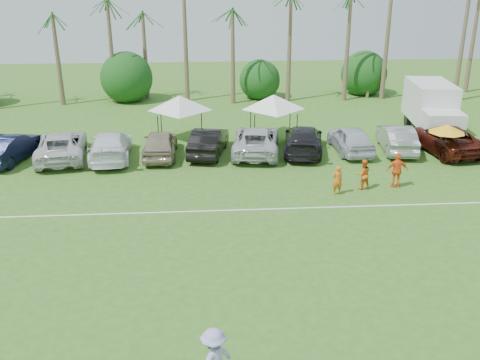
{
  "coord_description": "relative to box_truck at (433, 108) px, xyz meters",
  "views": [
    {
      "loc": [
        0.65,
        -9.97,
        11.07
      ],
      "look_at": [
        2.4,
        13.99,
        1.6
      ],
      "focal_mm": 40.0,
      "sensor_mm": 36.0,
      "label": 1
    }
  ],
  "objects": [
    {
      "name": "field_lines",
      "position": [
        -17.01,
        -18.09,
        -1.91
      ],
      "size": [
        80.0,
        12.1,
        0.01
      ],
      "color": "white",
      "rests_on": "ground"
    },
    {
      "name": "palm_tree_4",
      "position": [
        -21.01,
        11.91,
        5.56
      ],
      "size": [
        2.4,
        2.4,
        8.9
      ],
      "color": "brown",
      "rests_on": "ground"
    },
    {
      "name": "palm_tree_5",
      "position": [
        -17.01,
        11.91,
        6.44
      ],
      "size": [
        2.4,
        2.4,
        9.9
      ],
      "color": "brown",
      "rests_on": "ground"
    },
    {
      "name": "palm_tree_8",
      "position": [
        -4.01,
        11.91,
        5.56
      ],
      "size": [
        2.4,
        2.4,
        8.9
      ],
      "color": "brown",
      "rests_on": "ground"
    },
    {
      "name": "palm_tree_9",
      "position": [
        0.99,
        11.91,
        6.44
      ],
      "size": [
        2.4,
        2.4,
        9.9
      ],
      "color": "brown",
      "rests_on": "ground"
    },
    {
      "name": "bush_tree_1",
      "position": [
        -23.01,
        12.91,
        -0.12
      ],
      "size": [
        4.0,
        4.0,
        4.0
      ],
      "color": "brown",
      "rests_on": "ground"
    },
    {
      "name": "bush_tree_2",
      "position": [
        -11.01,
        12.91,
        -0.12
      ],
      "size": [
        4.0,
        4.0,
        4.0
      ],
      "color": "brown",
      "rests_on": "ground"
    },
    {
      "name": "bush_tree_3",
      "position": [
        -1.01,
        12.91,
        -0.12
      ],
      "size": [
        4.0,
        4.0,
        4.0
      ],
      "color": "brown",
      "rests_on": "ground"
    },
    {
      "name": "sideline_player_a",
      "position": [
        -9.37,
        -10.45,
        -1.12
      ],
      "size": [
        0.63,
        0.47,
        1.59
      ],
      "primitive_type": "imported",
      "rotation": [
        0.0,
        0.0,
        3.3
      ],
      "color": "orange",
      "rests_on": "ground"
    },
    {
      "name": "sideline_player_b",
      "position": [
        -7.81,
        -9.82,
        -1.07
      ],
      "size": [
        0.91,
        0.77,
        1.68
      ],
      "primitive_type": "imported",
      "rotation": [
        0.0,
        0.0,
        3.31
      ],
      "color": "orange",
      "rests_on": "ground"
    },
    {
      "name": "sideline_player_c",
      "position": [
        -5.91,
        -9.71,
        -0.95
      ],
      "size": [
        1.17,
        0.56,
        1.94
      ],
      "primitive_type": "imported",
      "rotation": [
        0.0,
        0.0,
        3.07
      ],
      "color": "orange",
      "rests_on": "ground"
    },
    {
      "name": "box_truck",
      "position": [
        0.0,
        0.0,
        0.0
      ],
      "size": [
        3.44,
        7.22,
        3.58
      ],
      "rotation": [
        0.0,
        0.0,
        -0.12
      ],
      "color": "silver",
      "rests_on": "ground"
    },
    {
      "name": "canopy_tent_left",
      "position": [
        -17.86,
        0.04,
        1.18
      ],
      "size": [
        4.46,
        4.46,
        3.62
      ],
      "color": "black",
      "rests_on": "ground"
    },
    {
      "name": "canopy_tent_right",
      "position": [
        -11.41,
        -0.03,
        1.16
      ],
      "size": [
        4.44,
        4.44,
        3.6
      ],
      "color": "black",
      "rests_on": "ground"
    },
    {
      "name": "market_umbrella",
      "position": [
        -1.69,
        -6.06,
        0.27
      ],
      "size": [
        2.19,
        2.19,
        2.44
      ],
      "color": "black",
      "rests_on": "ground"
    },
    {
      "name": "frisbee_player",
      "position": [
        -16.22,
        -24.1,
        -0.92
      ],
      "size": [
        1.46,
        1.39,
        1.99
      ],
      "rotation": [
        0.0,
        0.0,
        3.83
      ],
      "color": "#A19BDC",
      "rests_on": "ground"
    },
    {
      "name": "parked_car_1",
      "position": [
        -28.24,
        -3.71,
        -1.06
      ],
      "size": [
        2.86,
        5.48,
        1.72
      ],
      "primitive_type": "imported",
      "rotation": [
        0.0,
        0.0,
        2.93
      ],
      "color": "black",
      "rests_on": "ground"
    },
    {
      "name": "parked_car_2",
      "position": [
        -25.18,
        -3.52,
        -1.06
      ],
      "size": [
        3.73,
        6.54,
        1.72
      ],
      "primitive_type": "imported",
      "rotation": [
        0.0,
        0.0,
        3.29
      ],
      "color": "silver",
      "rests_on": "ground"
    },
    {
      "name": "parked_car_3",
      "position": [
        -22.12,
        -3.79,
        -1.06
      ],
      "size": [
        2.85,
        6.09,
        1.72
      ],
      "primitive_type": "imported",
      "rotation": [
        0.0,
        0.0,
        3.22
      ],
      "color": "white",
      "rests_on": "ground"
    },
    {
      "name": "parked_car_4",
      "position": [
        -19.06,
        -3.62,
        -1.06
      ],
      "size": [
        2.07,
        5.06,
        1.72
      ],
      "primitive_type": "imported",
      "rotation": [
        0.0,
        0.0,
        3.13
      ],
      "color": "gray",
      "rests_on": "ground"
    },
    {
      "name": "parked_car_5",
      "position": [
        -15.99,
        -3.35,
        -1.06
      ],
      "size": [
        2.87,
        5.48,
        1.72
      ],
      "primitive_type": "imported",
      "rotation": [
        0.0,
        0.0,
        2.93
      ],
      "color": "black",
      "rests_on": "ground"
    },
    {
      "name": "parked_car_6",
      "position": [
        -12.93,
        -3.34,
        -1.06
      ],
      "size": [
        3.69,
        6.52,
        1.72
      ],
      "primitive_type": "imported",
      "rotation": [
        0.0,
        0.0,
        3.0
      ],
      "color": "#BDBEC0",
      "rests_on": "ground"
    },
    {
      "name": "parked_car_7",
      "position": [
        -9.87,
        -3.37,
        -1.06
      ],
      "size": [
        3.5,
        6.27,
        1.72
      ],
      "primitive_type": "imported",
      "rotation": [
        0.0,
        0.0,
        2.95
      ],
      "color": "black",
      "rests_on": "ground"
    },
    {
      "name": "parked_car_8",
      "position": [
        -6.8,
        -3.49,
        -1.06
      ],
      "size": [
        2.24,
        5.12,
        1.72
      ],
      "primitive_type": "imported",
      "rotation": [
        0.0,
        0.0,
        3.18
      ],
      "color": "silver",
      "rests_on": "ground"
    },
    {
      "name": "parked_car_9",
      "position": [
        -3.74,
        -3.48,
        -1.06
      ],
      "size": [
        2.47,
        5.41,
        1.72
      ],
      "primitive_type": "imported",
      "rotation": [
        0.0,
        0.0,
        3.01
      ],
      "color": "gray",
      "rests_on": "ground"
    },
    {
      "name": "parked_car_10",
      "position": [
        -0.68,
        -3.84,
        -1.06
      ],
      "size": [
        3.68,
        6.52,
        1.72
      ],
      "primitive_type": "imported",
      "rotation": [
        0.0,
        0.0,
        3.28
      ],
      "color": "#46150C",
      "rests_on": "ground"
    }
  ]
}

